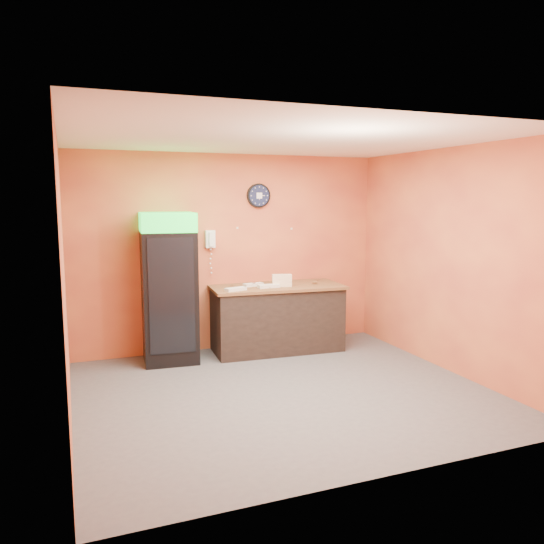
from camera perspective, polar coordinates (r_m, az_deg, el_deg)
name	(u,v)px	position (r m, az deg, el deg)	size (l,w,h in m)	color
floor	(283,392)	(6.16, 1.24, -12.75)	(4.50, 4.50, 0.00)	#47474C
back_wall	(231,252)	(7.68, -4.44, 2.13)	(4.50, 0.02, 2.80)	orange
left_wall	(64,281)	(5.38, -21.47, -0.91)	(0.02, 4.00, 2.80)	orange
right_wall	(450,261)	(6.98, 18.60, 1.16)	(0.02, 4.00, 2.80)	orange
ceiling	(284,139)	(5.79, 1.33, 14.13)	(4.50, 4.00, 0.02)	white
beverage_cooler	(170,290)	(7.14, -10.93, -1.90)	(0.75, 0.76, 1.99)	black
prep_counter	(277,319)	(7.64, 0.49, -5.08)	(1.81, 0.80, 0.90)	black
wall_clock	(259,196)	(7.75, -1.44, 8.21)	(0.35, 0.06, 0.35)	black
wall_phone	(210,239)	(7.53, -6.66, 3.54)	(0.13, 0.11, 0.25)	white
butcher_paper	(277,287)	(7.55, 0.49, -1.59)	(1.87, 0.86, 0.04)	brown
sub_roll_stack	(282,280)	(7.43, 1.07, -0.92)	(0.29, 0.16, 0.17)	#F6E1C0
wrapped_sandwich_left	(236,289)	(7.13, -3.92, -1.86)	(0.29, 0.11, 0.04)	silver
wrapped_sandwich_mid	(269,286)	(7.36, -0.36, -1.52)	(0.30, 0.12, 0.04)	silver
wrapped_sandwich_right	(253,285)	(7.49, -2.03, -1.37)	(0.28, 0.11, 0.04)	silver
kitchen_tool	(254,284)	(7.46, -1.97, -1.34)	(0.06, 0.06, 0.06)	silver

